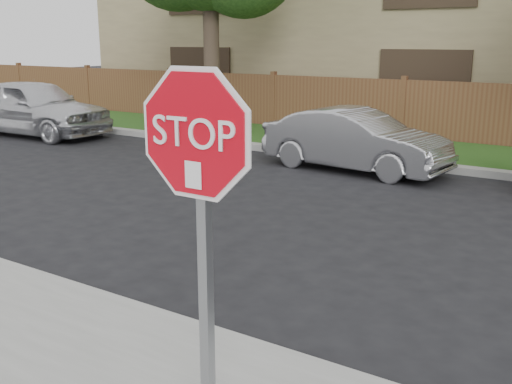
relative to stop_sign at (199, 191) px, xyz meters
The scene contains 3 objects.
stop_sign is the anchor object (origin of this frame).
sedan_far_left 14.73m from the stop_sign, 146.41° to the left, with size 1.86×4.63×1.58m, color silver.
sedan_left 9.27m from the stop_sign, 108.19° to the left, with size 1.34×3.84×1.26m, color #A4A5A9.
Camera 1 is at (1.35, -3.99, 2.65)m, focal length 42.00 mm.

